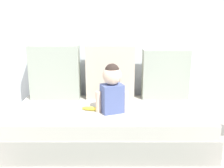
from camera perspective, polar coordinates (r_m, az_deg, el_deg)
ground_plane at (r=2.77m, az=-0.22°, el=-12.53°), size 12.00×12.00×0.00m
back_wall at (r=3.02m, az=-0.16°, el=12.36°), size 5.12×0.10×2.28m
couch at (r=2.69m, az=-0.22°, el=-9.06°), size 1.92×0.87×0.37m
throw_pillow_left at (r=2.92m, az=-11.96°, el=2.51°), size 0.53×0.16×0.58m
throw_pillow_center at (r=2.86m, az=-0.18°, el=2.57°), size 0.52×0.16×0.58m
throw_pillow_right at (r=2.92m, az=11.61°, el=2.06°), size 0.49×0.16×0.54m
toddler at (r=2.45m, az=0.23°, el=-0.71°), size 0.31×0.20×0.47m
banana at (r=2.57m, az=-4.49°, el=-5.27°), size 0.18×0.08×0.04m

